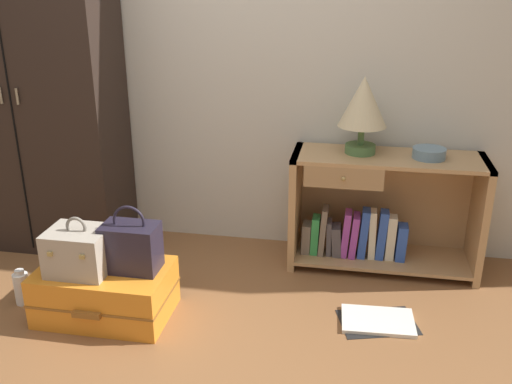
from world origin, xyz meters
TOP-DOWN VIEW (x-y plane):
  - ground_plane at (0.00, 0.00)m, footprint 9.00×9.00m
  - back_wall at (0.00, 1.50)m, footprint 6.40×0.10m
  - wardrobe at (-1.11, 1.20)m, footprint 1.01×0.47m
  - bookshelf at (0.95, 1.25)m, footprint 1.07×0.39m
  - table_lamp at (0.83, 1.26)m, footprint 0.27×0.27m
  - bowl at (1.20, 1.23)m, footprint 0.18×0.18m
  - suitcase_large at (-0.39, 0.44)m, footprint 0.66×0.43m
  - train_case at (-0.49, 0.41)m, footprint 0.29×0.25m
  - handbag at (-0.24, 0.47)m, footprint 0.27×0.17m
  - bottle at (-0.87, 0.46)m, footprint 0.08×0.08m
  - open_book_on_floor at (0.97, 0.62)m, footprint 0.43×0.35m

SIDE VIEW (x-z plane):
  - ground_plane at x=0.00m, z-range 0.00..0.00m
  - open_book_on_floor at x=0.97m, z-range 0.00..0.02m
  - bottle at x=-0.87m, z-range -0.01..0.19m
  - suitcase_large at x=-0.39m, z-range 0.00..0.26m
  - bookshelf at x=0.95m, z-range -0.01..0.67m
  - train_case at x=-0.49m, z-range 0.23..0.52m
  - handbag at x=-0.24m, z-range 0.21..0.55m
  - bowl at x=1.20m, z-range 0.68..0.74m
  - table_lamp at x=0.83m, z-range 0.74..1.17m
  - wardrobe at x=-1.11m, z-range 0.00..1.99m
  - back_wall at x=0.00m, z-range 0.00..2.60m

